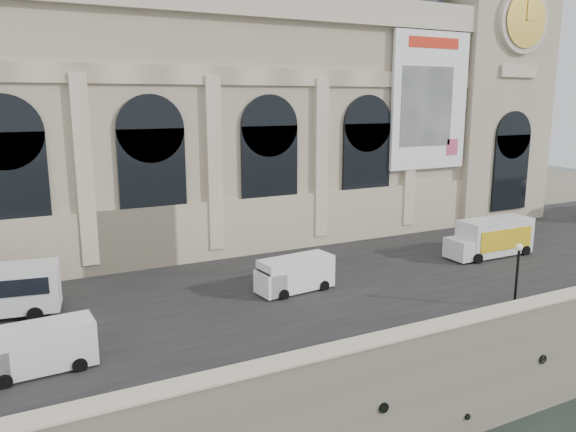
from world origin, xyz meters
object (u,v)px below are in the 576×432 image
Objects in this scene: lamp_right at (517,277)px; van_c at (292,275)px; van_b at (31,350)px; box_truck at (491,238)px.

van_c is at bearing 140.14° from lamp_right.
lamp_right reaches higher than van_b.
van_b is at bearing -172.17° from box_truck.
box_truck is 12.61m from lamp_right.
lamp_right is at bearing -129.90° from box_truck.
lamp_right is (28.00, -4.70, 0.91)m from van_b.
van_b is 36.42m from box_truck.
van_b is 28.41m from lamp_right.
box_truck is at bearing 50.10° from lamp_right.
box_truck is at bearing 7.83° from van_b.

